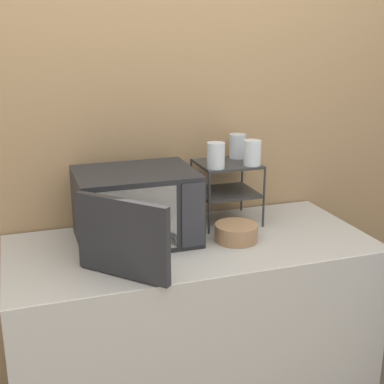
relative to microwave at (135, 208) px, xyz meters
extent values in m
cube|color=tan|center=(0.22, 0.30, 0.27)|extent=(8.00, 0.06, 2.60)
cube|color=#B7B2A8|center=(0.22, -0.09, -0.59)|extent=(1.52, 0.69, 0.88)
cube|color=#262628|center=(0.01, 0.02, 0.00)|extent=(0.49, 0.37, 0.30)
cube|color=#B7B2A8|center=(-0.05, -0.16, 0.00)|extent=(0.35, 0.01, 0.26)
cube|color=#333338|center=(0.20, -0.16, 0.00)|extent=(0.10, 0.01, 0.27)
cube|color=#262628|center=(-0.12, -0.31, 0.00)|extent=(0.28, 0.30, 0.29)
cylinder|color=#333333|center=(0.32, -0.01, -0.01)|extent=(0.01, 0.01, 0.28)
cylinder|color=#333333|center=(0.58, -0.01, -0.01)|extent=(0.01, 0.01, 0.28)
cylinder|color=#333333|center=(0.32, 0.23, -0.01)|extent=(0.01, 0.01, 0.28)
cylinder|color=#333333|center=(0.58, 0.23, -0.01)|extent=(0.01, 0.01, 0.28)
cube|color=#333333|center=(0.45, 0.11, -0.01)|extent=(0.26, 0.24, 0.01)
cube|color=#333333|center=(0.45, 0.11, 0.12)|extent=(0.26, 0.24, 0.01)
cylinder|color=silver|center=(0.37, 0.04, 0.19)|extent=(0.08, 0.08, 0.11)
cylinder|color=silver|center=(0.53, 0.18, 0.19)|extent=(0.08, 0.08, 0.11)
cylinder|color=silver|center=(0.54, 0.03, 0.19)|extent=(0.08, 0.08, 0.11)
cylinder|color=#AD7F56|center=(0.40, -0.12, -0.15)|extent=(0.10, 0.10, 0.01)
cylinder|color=#AD7F56|center=(0.40, -0.12, -0.12)|extent=(0.18, 0.18, 0.07)
camera|label=1|loc=(-0.45, -2.06, 0.71)|focal=50.00mm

